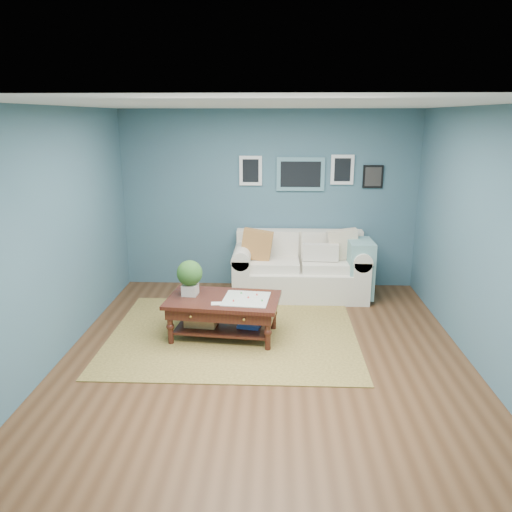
{
  "coord_description": "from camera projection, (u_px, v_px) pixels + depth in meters",
  "views": [
    {
      "loc": [
        0.11,
        -5.08,
        2.59
      ],
      "look_at": [
        -0.14,
        1.0,
        0.88
      ],
      "focal_mm": 35.0,
      "sensor_mm": 36.0,
      "label": 1
    }
  ],
  "objects": [
    {
      "name": "room_shell",
      "position": [
        267.0,
        237.0,
        5.28
      ],
      "size": [
        5.0,
        5.02,
        2.7
      ],
      "color": "brown",
      "rests_on": "ground"
    },
    {
      "name": "coffee_table",
      "position": [
        218.0,
        304.0,
        5.99
      ],
      "size": [
        1.4,
        0.91,
        0.93
      ],
      "rotation": [
        0.0,
        0.0,
        -0.1
      ],
      "color": "#350F10",
      "rests_on": "ground"
    },
    {
      "name": "loveseat",
      "position": [
        306.0,
        268.0,
        7.4
      ],
      "size": [
        2.01,
        0.91,
        1.03
      ],
      "color": "white",
      "rests_on": "ground"
    },
    {
      "name": "area_rug",
      "position": [
        233.0,
        334.0,
        6.12
      ],
      "size": [
        2.99,
        2.39,
        0.01
      ],
      "primitive_type": "cube",
      "color": "brown",
      "rests_on": "ground"
    }
  ]
}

